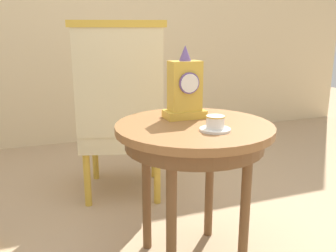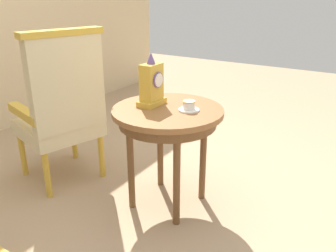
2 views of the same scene
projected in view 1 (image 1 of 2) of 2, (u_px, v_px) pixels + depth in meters
name	position (u px, v px, depth m)	size (l,w,h in m)	color
side_table	(194.00, 141.00, 1.62)	(0.70, 0.70, 0.68)	brown
teacup_left	(215.00, 124.00, 1.48)	(0.13, 0.13, 0.06)	white
mantel_clock	(185.00, 89.00, 1.68)	(0.19, 0.11, 0.34)	gold
armchair	(121.00, 110.00, 2.30)	(0.66, 0.66, 1.14)	beige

